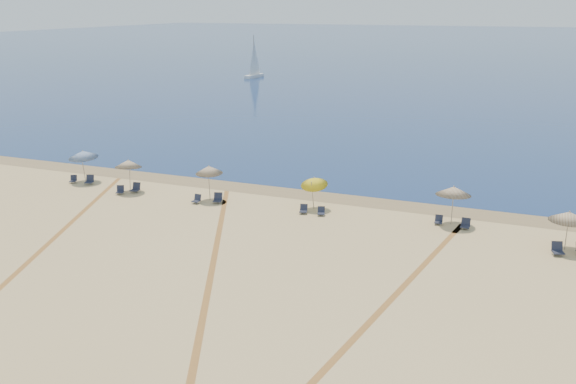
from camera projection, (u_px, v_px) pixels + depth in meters
name	position (u px, v px, depth m)	size (l,w,h in m)	color
ground	(111.00, 352.00, 25.61)	(160.00, 160.00, 0.00)	tan
ocean	(493.00, 44.00, 225.99)	(500.00, 500.00, 0.00)	#0C2151
wet_sand	(307.00, 194.00, 46.98)	(500.00, 500.00, 0.00)	olive
umbrella_0	(83.00, 154.00, 49.66)	(2.33, 2.37, 2.66)	gray
umbrella_1	(128.00, 164.00, 47.03)	(2.02, 2.05, 2.56)	gray
umbrella_2	(209.00, 170.00, 44.96)	(1.96, 1.99, 2.64)	gray
umbrella_3	(314.00, 181.00, 43.06)	(1.89, 1.97, 2.53)	gray
umbrella_4	(454.00, 191.00, 39.92)	(2.28, 2.30, 2.62)	gray
umbrella_5	(569.00, 216.00, 35.70)	(2.24, 2.24, 2.43)	gray
chair_0	(73.00, 179.00, 49.93)	(0.70, 0.75, 0.61)	black
chair_1	(90.00, 180.00, 49.53)	(0.80, 0.87, 0.74)	black
chair_2	(120.00, 190.00, 46.97)	(0.74, 0.79, 0.64)	black
chair_3	(136.00, 188.00, 47.39)	(0.67, 0.76, 0.74)	black
chair_4	(197.00, 199.00, 44.81)	(0.55, 0.63, 0.63)	black
chair_5	(218.00, 198.00, 44.86)	(0.78, 0.85, 0.73)	black
chair_6	(304.00, 209.00, 42.62)	(0.63, 0.69, 0.62)	black
chair_7	(321.00, 212.00, 42.22)	(0.64, 0.69, 0.59)	black
chair_8	(439.00, 220.00, 40.51)	(0.51, 0.60, 0.60)	black
chair_9	(465.00, 224.00, 39.67)	(0.59, 0.68, 0.68)	black
chair_10	(558.00, 249.00, 35.54)	(0.79, 0.86, 0.74)	black
sailboat_1	(254.00, 65.00, 121.31)	(1.91, 5.56, 8.12)	white
tire_tracks	(205.00, 260.00, 34.93)	(55.76, 38.33, 0.00)	tan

